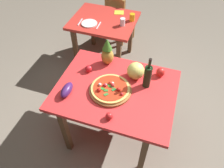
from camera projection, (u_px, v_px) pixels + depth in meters
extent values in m
plane|color=gray|center=(115.00, 128.00, 2.70)|extent=(10.00, 10.00, 0.00)
cube|color=brown|center=(66.00, 132.00, 2.26)|extent=(0.06, 0.06, 0.71)
cube|color=brown|center=(143.00, 156.00, 2.08)|extent=(0.06, 0.06, 0.71)
cube|color=brown|center=(95.00, 78.00, 2.80)|extent=(0.06, 0.06, 0.71)
cube|color=brown|center=(158.00, 94.00, 2.62)|extent=(0.06, 0.06, 0.71)
cube|color=red|center=(116.00, 90.00, 2.17)|extent=(1.20, 0.94, 0.04)
cube|color=brown|center=(76.00, 50.00, 3.20)|extent=(0.06, 0.06, 0.71)
cube|color=brown|center=(119.00, 60.00, 3.06)|extent=(0.06, 0.06, 0.71)
cube|color=brown|center=(93.00, 27.00, 3.63)|extent=(0.06, 0.06, 0.71)
cube|color=brown|center=(131.00, 34.00, 3.49)|extent=(0.06, 0.06, 0.71)
cube|color=red|center=(104.00, 21.00, 3.07)|extent=(0.91, 0.77, 0.04)
cube|color=#986035|center=(134.00, 28.00, 3.89)|extent=(0.04, 0.04, 0.41)
cube|color=#986035|center=(120.00, 21.00, 4.04)|extent=(0.04, 0.04, 0.41)
cube|color=#986035|center=(122.00, 35.00, 3.72)|extent=(0.04, 0.04, 0.41)
cube|color=#986035|center=(108.00, 29.00, 3.87)|extent=(0.04, 0.04, 0.41)
cube|color=#986035|center=(121.00, 17.00, 3.71)|extent=(0.52, 0.52, 0.04)
cube|color=olive|center=(115.00, 9.00, 3.46)|extent=(0.39, 0.19, 0.40)
cylinder|color=#986035|center=(110.00, 90.00, 2.12)|extent=(0.42, 0.42, 0.02)
cylinder|color=#E6B75C|center=(110.00, 88.00, 2.11)|extent=(0.39, 0.39, 0.02)
cylinder|color=red|center=(110.00, 88.00, 2.10)|extent=(0.34, 0.34, 0.00)
sphere|color=red|center=(110.00, 83.00, 2.12)|extent=(0.04, 0.04, 0.04)
sphere|color=red|center=(118.00, 89.00, 2.06)|extent=(0.04, 0.04, 0.04)
sphere|color=red|center=(99.00, 90.00, 2.06)|extent=(0.04, 0.04, 0.04)
sphere|color=red|center=(122.00, 94.00, 2.03)|extent=(0.03, 0.03, 0.03)
sphere|color=red|center=(113.00, 85.00, 2.10)|extent=(0.04, 0.04, 0.04)
sphere|color=red|center=(105.00, 85.00, 2.10)|extent=(0.04, 0.04, 0.04)
cube|color=#377930|center=(106.00, 94.00, 2.03)|extent=(0.05, 0.05, 0.00)
cube|color=#347029|center=(106.00, 90.00, 2.07)|extent=(0.05, 0.04, 0.00)
cube|color=#276D2C|center=(114.00, 90.00, 2.07)|extent=(0.05, 0.05, 0.00)
cube|color=#31853A|center=(113.00, 86.00, 2.10)|extent=(0.04, 0.05, 0.00)
cube|color=#2C8528|center=(103.00, 89.00, 2.08)|extent=(0.05, 0.03, 0.00)
cube|color=#398624|center=(109.00, 85.00, 2.11)|extent=(0.05, 0.05, 0.00)
sphere|color=silver|center=(106.00, 85.00, 2.11)|extent=(0.03, 0.03, 0.03)
sphere|color=white|center=(100.00, 84.00, 2.11)|extent=(0.03, 0.03, 0.03)
sphere|color=white|center=(113.00, 83.00, 2.12)|extent=(0.03, 0.03, 0.03)
cylinder|color=black|center=(147.00, 77.00, 2.09)|extent=(0.08, 0.08, 0.25)
cylinder|color=black|center=(150.00, 64.00, 1.97)|extent=(0.03, 0.03, 0.09)
cylinder|color=black|center=(150.00, 60.00, 1.93)|extent=(0.03, 0.03, 0.02)
ellipsoid|color=#B38734|center=(107.00, 56.00, 2.35)|extent=(0.14, 0.14, 0.19)
cone|color=#3C7525|center=(107.00, 44.00, 2.23)|extent=(0.11, 0.11, 0.13)
sphere|color=#E7DE6B|center=(136.00, 71.00, 2.20)|extent=(0.18, 0.18, 0.18)
ellipsoid|color=red|center=(160.00, 72.00, 2.25)|extent=(0.09, 0.09, 0.10)
ellipsoid|color=#3D1B55|center=(67.00, 90.00, 2.08)|extent=(0.09, 0.20, 0.09)
sphere|color=red|center=(89.00, 69.00, 2.30)|extent=(0.08, 0.08, 0.08)
sphere|color=red|center=(109.00, 116.00, 1.89)|extent=(0.07, 0.07, 0.07)
cylinder|color=gold|center=(132.00, 17.00, 2.99)|extent=(0.07, 0.07, 0.10)
cylinder|color=silver|center=(123.00, 22.00, 2.91)|extent=(0.07, 0.07, 0.10)
cylinder|color=white|center=(89.00, 23.00, 2.97)|extent=(0.22, 0.22, 0.02)
cube|color=silver|center=(80.00, 22.00, 3.00)|extent=(0.03, 0.18, 0.01)
cube|color=silver|center=(99.00, 25.00, 2.94)|extent=(0.02, 0.18, 0.01)
cube|color=yellow|center=(119.00, 13.00, 3.18)|extent=(0.17, 0.15, 0.01)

